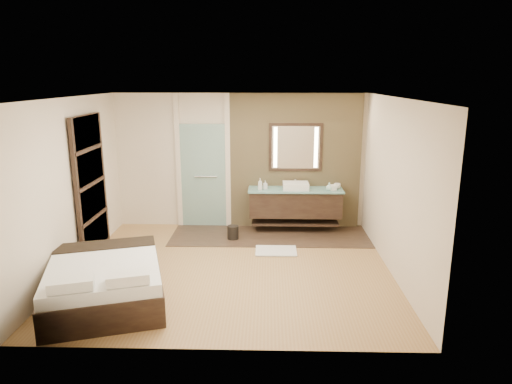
{
  "coord_description": "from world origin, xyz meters",
  "views": [
    {
      "loc": [
        0.56,
        -6.8,
        2.98
      ],
      "look_at": [
        0.36,
        0.6,
        1.13
      ],
      "focal_mm": 32.0,
      "sensor_mm": 36.0,
      "label": 1
    }
  ],
  "objects_px": {
    "bed": "(105,282)",
    "waste_bin": "(233,233)",
    "mirror_unit": "(296,147)",
    "vanity": "(295,203)"
  },
  "relations": [
    {
      "from": "mirror_unit",
      "to": "bed",
      "type": "bearing_deg",
      "value": -129.67
    },
    {
      "from": "bed",
      "to": "waste_bin",
      "type": "bearing_deg",
      "value": 41.53
    },
    {
      "from": "vanity",
      "to": "bed",
      "type": "height_order",
      "value": "vanity"
    },
    {
      "from": "mirror_unit",
      "to": "bed",
      "type": "xyz_separation_m",
      "value": [
        -2.75,
        -3.31,
        -1.36
      ]
    },
    {
      "from": "vanity",
      "to": "waste_bin",
      "type": "xyz_separation_m",
      "value": [
        -1.2,
        -0.54,
        -0.45
      ]
    },
    {
      "from": "vanity",
      "to": "bed",
      "type": "distance_m",
      "value": 4.13
    },
    {
      "from": "bed",
      "to": "waste_bin",
      "type": "distance_m",
      "value": 2.98
    },
    {
      "from": "vanity",
      "to": "bed",
      "type": "bearing_deg",
      "value": -131.78
    },
    {
      "from": "mirror_unit",
      "to": "bed",
      "type": "distance_m",
      "value": 4.51
    },
    {
      "from": "vanity",
      "to": "mirror_unit",
      "type": "bearing_deg",
      "value": 90.0
    }
  ]
}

